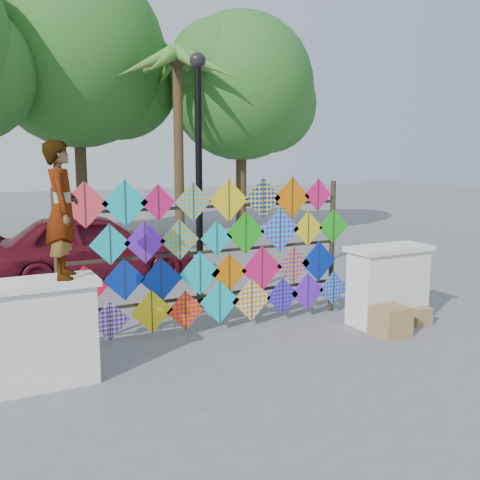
# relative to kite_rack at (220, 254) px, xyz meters

# --- Properties ---
(ground) EXTENTS (80.00, 80.00, 0.00)m
(ground) POSITION_rel_kite_rack_xyz_m (-0.11, -0.73, -1.21)
(ground) COLOR gray
(ground) RESTS_ON ground
(parapet_left) EXTENTS (1.40, 0.65, 1.28)m
(parapet_left) POSITION_rel_kite_rack_xyz_m (-2.81, -0.93, -0.56)
(parapet_left) COLOR white
(parapet_left) RESTS_ON ground
(parapet_right) EXTENTS (1.40, 0.65, 1.28)m
(parapet_right) POSITION_rel_kite_rack_xyz_m (2.59, -0.93, -0.56)
(parapet_right) COLOR white
(parapet_right) RESTS_ON ground
(kite_rack) EXTENTS (4.89, 0.24, 2.40)m
(kite_rack) POSITION_rel_kite_rack_xyz_m (0.00, 0.00, 0.00)
(kite_rack) COLOR #2C2318
(kite_rack) RESTS_ON ground
(tree_mid) EXTENTS (6.30, 5.60, 8.61)m
(tree_mid) POSITION_rel_kite_rack_xyz_m (-0.00, 10.30, 4.57)
(tree_mid) COLOR #4E3921
(tree_mid) RESTS_ON ground
(tree_east) EXTENTS (5.40, 4.80, 7.42)m
(tree_east) POSITION_rel_kite_rack_xyz_m (4.98, 8.80, 3.78)
(tree_east) COLOR #4E3921
(tree_east) RESTS_ON ground
(palm_tree) EXTENTS (3.62, 3.62, 5.83)m
(palm_tree) POSITION_rel_kite_rack_xyz_m (2.09, 7.27, 3.74)
(palm_tree) COLOR #4E3921
(palm_tree) RESTS_ON ground
(vendor_woman) EXTENTS (0.50, 0.66, 1.61)m
(vendor_woman) POSITION_rel_kite_rack_xyz_m (-2.47, -0.93, 0.88)
(vendor_woman) COLOR #99999E
(vendor_woman) RESTS_ON parapet_left
(sedan) EXTENTS (4.59, 2.17, 1.52)m
(sedan) POSITION_rel_kite_rack_xyz_m (-1.01, 4.53, -0.45)
(sedan) COLOR maroon
(sedan) RESTS_ON ground
(lamppost) EXTENTS (0.28, 0.28, 4.46)m
(lamppost) POSITION_rel_kite_rack_xyz_m (0.19, 1.27, 1.48)
(lamppost) COLOR black
(lamppost) RESTS_ON ground
(cardboard_box_near) EXTENTS (0.50, 0.45, 0.45)m
(cardboard_box_near) POSITION_rel_kite_rack_xyz_m (2.19, -1.45, -0.99)
(cardboard_box_near) COLOR #99734A
(cardboard_box_near) RESTS_ON ground
(cardboard_box_far) EXTENTS (0.34, 0.31, 0.28)m
(cardboard_box_far) POSITION_rel_kite_rack_xyz_m (2.99, -1.23, -1.07)
(cardboard_box_far) COLOR #99734A
(cardboard_box_far) RESTS_ON ground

